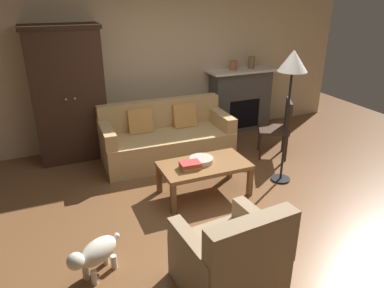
{
  "coord_description": "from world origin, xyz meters",
  "views": [
    {
      "loc": [
        -1.74,
        -3.2,
        2.38
      ],
      "look_at": [
        -0.05,
        0.77,
        0.55
      ],
      "focal_mm": 33.72,
      "sensor_mm": 36.0,
      "label": 1
    }
  ],
  "objects": [
    {
      "name": "coffee_table",
      "position": [
        -0.04,
        0.42,
        0.37
      ],
      "size": [
        1.1,
        0.6,
        0.42
      ],
      "color": "olive",
      "rests_on": "ground"
    },
    {
      "name": "fireplace",
      "position": [
        1.55,
        2.3,
        0.57
      ],
      "size": [
        1.26,
        0.48,
        1.12
      ],
      "color": "#4C4947",
      "rests_on": "ground"
    },
    {
      "name": "couch",
      "position": [
        -0.13,
        1.59,
        0.32
      ],
      "size": [
        1.94,
        0.9,
        0.86
      ],
      "color": "tan",
      "rests_on": "ground"
    },
    {
      "name": "back_wall",
      "position": [
        0.0,
        2.55,
        1.4
      ],
      "size": [
        7.2,
        0.1,
        2.8
      ],
      "primitive_type": "cube",
      "color": "beige",
      "rests_on": "ground"
    },
    {
      "name": "fruit_bowl",
      "position": [
        -0.06,
        0.46,
        0.45
      ],
      "size": [
        0.3,
        0.3,
        0.06
      ],
      "primitive_type": "cylinder",
      "color": "beige",
      "rests_on": "coffee_table"
    },
    {
      "name": "floor_lamp",
      "position": [
        1.08,
        0.33,
        1.51
      ],
      "size": [
        0.36,
        0.36,
        1.75
      ],
      "color": "black",
      "rests_on": "ground"
    },
    {
      "name": "mantel_vase_terracotta",
      "position": [
        1.37,
        2.28,
        1.2
      ],
      "size": [
        0.14,
        0.14,
        0.17
      ],
      "primitive_type": "cylinder",
      "color": "#A86042",
      "rests_on": "fireplace"
    },
    {
      "name": "ground_plane",
      "position": [
        0.0,
        0.0,
        0.0
      ],
      "size": [
        9.6,
        9.6,
        0.0
      ],
      "primitive_type": "plane",
      "color": "brown"
    },
    {
      "name": "armchair_near_left",
      "position": [
        -0.52,
        -1.14,
        0.32
      ],
      "size": [
        0.83,
        0.83,
        0.88
      ],
      "color": "#997F60",
      "rests_on": "ground"
    },
    {
      "name": "dog",
      "position": [
        -1.53,
        -0.52,
        0.25
      ],
      "size": [
        0.5,
        0.4,
        0.39
      ],
      "color": "beige",
      "rests_on": "ground"
    },
    {
      "name": "mantel_vase_bronze",
      "position": [
        1.73,
        2.28,
        1.22
      ],
      "size": [
        0.11,
        0.11,
        0.21
      ],
      "primitive_type": "cylinder",
      "color": "olive",
      "rests_on": "fireplace"
    },
    {
      "name": "armoire",
      "position": [
        -1.4,
        2.22,
        0.99
      ],
      "size": [
        1.06,
        0.57,
        1.97
      ],
      "color": "#382319",
      "rests_on": "ground"
    },
    {
      "name": "book_stack",
      "position": [
        -0.25,
        0.37,
        0.46
      ],
      "size": [
        0.25,
        0.18,
        0.08
      ],
      "color": "gold",
      "rests_on": "coffee_table"
    },
    {
      "name": "side_chair_wooden",
      "position": [
        1.5,
        1.01,
        0.51
      ],
      "size": [
        0.6,
        0.6,
        0.9
      ],
      "color": "#382319",
      "rests_on": "ground"
    }
  ]
}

